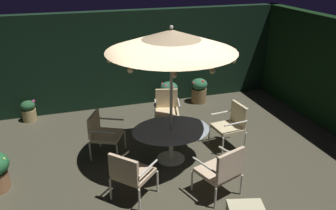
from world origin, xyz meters
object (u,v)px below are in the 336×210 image
at_px(patio_chair_northeast, 103,132).
at_px(potted_plant_left_far, 199,90).
at_px(patio_umbrella, 171,41).
at_px(patio_chair_north, 167,107).
at_px(ottoman_footrest, 246,210).
at_px(patio_chair_south, 232,123).
at_px(patio_chair_east, 130,172).
at_px(potted_plant_back_right, 29,110).
at_px(potted_plant_back_center, 169,94).
at_px(patio_dining_table, 171,135).
at_px(patio_chair_southeast, 222,169).

relative_size(patio_chair_northeast, potted_plant_left_far, 1.29).
height_order(patio_umbrella, potted_plant_left_far, patio_umbrella).
height_order(patio_chair_north, ottoman_footrest, patio_chair_north).
distance_m(patio_chair_south, ottoman_footrest, 2.54).
distance_m(patio_chair_east, patio_chair_south, 2.71).
xyz_separation_m(ottoman_footrest, potted_plant_back_right, (-3.37, 5.01, -0.07)).
bearing_deg(potted_plant_left_far, potted_plant_back_center, -178.88).
xyz_separation_m(patio_dining_table, patio_umbrella, (-0.00, -0.00, 1.90)).
distance_m(patio_umbrella, ottoman_footrest, 3.10).
bearing_deg(patio_chair_south, patio_chair_southeast, -122.33).
bearing_deg(patio_chair_east, potted_plant_back_center, 63.43).
distance_m(patio_chair_east, ottoman_footrest, 1.95).
height_order(patio_chair_southeast, patio_chair_south, patio_chair_southeast).
distance_m(patio_dining_table, ottoman_footrest, 2.27).
bearing_deg(potted_plant_back_right, patio_chair_northeast, -53.78).
distance_m(patio_umbrella, patio_chair_southeast, 2.41).
xyz_separation_m(patio_chair_south, ottoman_footrest, (-0.94, -2.35, -0.21)).
bearing_deg(patio_chair_south, patio_umbrella, -174.14).
xyz_separation_m(patio_chair_north, ottoman_footrest, (0.15, -3.59, -0.19)).
bearing_deg(ottoman_footrest, patio_dining_table, 102.46).
height_order(potted_plant_left_far, potted_plant_back_right, potted_plant_left_far).
height_order(patio_chair_east, potted_plant_back_right, patio_chair_east).
bearing_deg(potted_plant_back_center, patio_chair_north, -109.58).
bearing_deg(patio_dining_table, patio_chair_north, 76.22).
relative_size(patio_chair_east, patio_chair_southeast, 0.96).
height_order(patio_chair_east, potted_plant_left_far, patio_chair_east).
distance_m(patio_chair_northeast, potted_plant_back_right, 2.71).
relative_size(patio_chair_south, potted_plant_left_far, 1.38).
distance_m(patio_chair_south, potted_plant_back_right, 5.07).
height_order(patio_chair_north, potted_plant_back_center, patio_chair_north).
xyz_separation_m(patio_dining_table, potted_plant_back_center, (0.79, 2.64, -0.21)).
bearing_deg(potted_plant_back_center, ottoman_footrest, -93.53).
height_order(patio_chair_south, potted_plant_left_far, patio_chair_south).
height_order(patio_chair_east, potted_plant_back_center, patio_chair_east).
distance_m(patio_dining_table, patio_chair_southeast, 1.44).
bearing_deg(patio_chair_southeast, potted_plant_back_center, 85.53).
bearing_deg(patio_umbrella, potted_plant_back_center, 73.43).
distance_m(patio_chair_southeast, potted_plant_back_center, 4.02).
relative_size(patio_chair_southeast, potted_plant_back_center, 1.38).
height_order(patio_dining_table, patio_chair_northeast, patio_chair_northeast).
relative_size(patio_umbrella, potted_plant_back_right, 5.14).
relative_size(patio_chair_north, ottoman_footrest, 1.51).
relative_size(patio_dining_table, patio_chair_south, 1.62).
height_order(patio_chair_northeast, potted_plant_back_right, patio_chair_northeast).
relative_size(patio_dining_table, patio_umbrella, 0.57).
xyz_separation_m(patio_umbrella, potted_plant_back_center, (0.79, 2.64, -2.11)).
height_order(potted_plant_left_far, potted_plant_back_center, potted_plant_back_center).
height_order(patio_chair_north, patio_chair_south, patio_chair_south).
distance_m(potted_plant_left_far, potted_plant_back_center, 0.90).
relative_size(potted_plant_left_far, potted_plant_back_center, 1.00).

